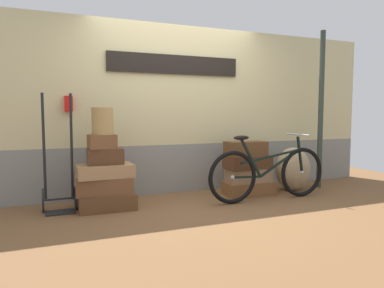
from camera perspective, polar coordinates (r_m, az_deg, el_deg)
name	(u,v)px	position (r m, az deg, el deg)	size (l,w,h in m)	color
ground	(197,206)	(4.69, 0.86, -9.88)	(8.74, 5.20, 0.06)	brown
station_building	(176,110)	(5.33, -2.62, 5.49)	(6.74, 0.74, 2.44)	gray
suitcase_0	(107,201)	(4.55, -13.42, -8.86)	(0.67, 0.46, 0.19)	brown
suitcase_1	(105,185)	(4.52, -13.76, -6.39)	(0.66, 0.42, 0.21)	brown
suitcase_2	(105,171)	(4.47, -13.73, -4.16)	(0.67, 0.40, 0.15)	#9E754C
suitcase_3	(105,156)	(4.48, -13.67, -1.90)	(0.42, 0.29, 0.19)	#4C2D19
suitcase_4	(102,142)	(4.42, -14.13, 0.36)	(0.32, 0.22, 0.17)	brown
suitcase_5	(249,188)	(5.24, 9.00, -6.97)	(0.70, 0.37, 0.19)	brown
suitcase_6	(248,175)	(5.21, 8.92, -4.91)	(0.60, 0.34, 0.19)	#937051
suitcase_7	(248,162)	(5.17, 8.87, -2.87)	(0.65, 0.34, 0.19)	#4C2D19
suitcase_8	(245,148)	(5.14, 8.53, -0.70)	(0.57, 0.30, 0.20)	brown
wicker_basket	(103,121)	(4.44, -14.08, 3.57)	(0.26, 0.26, 0.32)	#A8844C
luggage_trolley	(59,184)	(4.56, -20.42, -5.92)	(0.39, 0.36, 1.40)	black
burlap_sack	(293,169)	(5.65, 15.77, -3.83)	(0.54, 0.46, 0.66)	tan
bicycle	(268,173)	(4.92, 12.09, -4.56)	(1.79, 0.46, 0.89)	black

